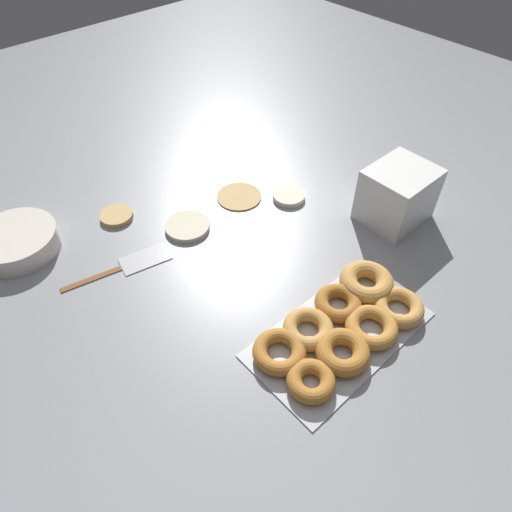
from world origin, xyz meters
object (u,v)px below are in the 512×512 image
donut_tray (343,325)px  batter_bowl (17,241)px  pancake_2 (117,216)px  pancake_1 (289,196)px  container_stack (397,195)px  pancake_3 (187,226)px  pancake_0 (239,196)px  spatula (134,263)px

donut_tray → batter_bowl: 0.76m
pancake_2 → pancake_1: bearing=-31.9°
pancake_2 → container_stack: bearing=-41.6°
donut_tray → pancake_3: bearing=96.4°
pancake_2 → container_stack: container_stack is taller
pancake_0 → container_stack: bearing=-53.4°
pancake_0 → pancake_2: 0.32m
pancake_3 → batter_bowl: (-0.33, 0.21, 0.02)m
pancake_2 → donut_tray: (0.16, -0.60, 0.01)m
pancake_2 → batter_bowl: batter_bowl is taller
container_stack → spatula: bearing=152.7°
donut_tray → container_stack: (0.36, 0.14, 0.05)m
pancake_0 → donut_tray: size_ratio=0.32×
pancake_0 → container_stack: 0.40m
pancake_3 → donut_tray: donut_tray is taller
pancake_3 → container_stack: bearing=-37.1°
container_stack → spatula: container_stack is taller
pancake_0 → batter_bowl: (-0.51, 0.20, 0.02)m
pancake_0 → container_stack: (0.24, -0.32, 0.07)m
batter_bowl → spatula: bearing=-51.9°
pancake_0 → batter_bowl: bearing=158.7°
pancake_2 → spatula: size_ratio=0.32×
pancake_1 → pancake_2: bearing=148.1°
pancake_3 → donut_tray: bearing=-83.6°
pancake_1 → batter_bowl: batter_bowl is taller
pancake_3 → donut_tray: size_ratio=0.29×
pancake_0 → batter_bowl: 0.55m
pancake_0 → donut_tray: (-0.12, -0.46, 0.01)m
pancake_1 → pancake_2: size_ratio=1.04×
pancake_3 → container_stack: size_ratio=0.69×
batter_bowl → container_stack: container_stack is taller
pancake_3 → container_stack: 0.52m
pancake_2 → container_stack: size_ratio=0.51×
container_stack → spatula: (-0.57, 0.30, -0.07)m
pancake_1 → batter_bowl: size_ratio=0.45×
pancake_2 → spatula: (-0.05, -0.17, -0.00)m
pancake_3 → spatula: (-0.16, -0.01, -0.00)m
container_stack → batter_bowl: bearing=145.3°
donut_tray → spatula: donut_tray is taller
pancake_2 → pancake_3: 0.19m
pancake_1 → spatula: 0.44m
pancake_2 → container_stack: 0.70m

